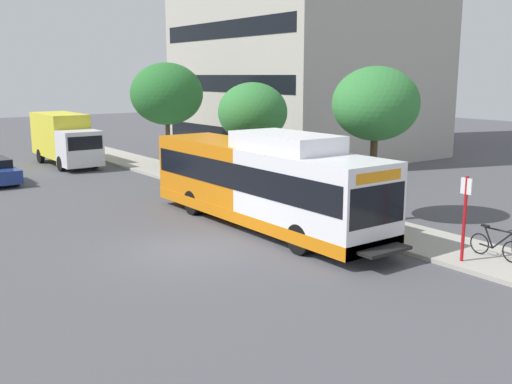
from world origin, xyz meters
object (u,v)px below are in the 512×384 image
(street_tree_near_stop, at_px, (376,104))
(box_truck_background, at_px, (65,138))
(bus_stop_sign_pole, at_px, (465,212))
(bicycle_parked, at_px, (496,245))
(transit_bus, at_px, (262,182))
(street_tree_far_block, at_px, (167,94))
(street_tree_mid_block, at_px, (253,112))

(street_tree_near_stop, height_order, box_truck_background, street_tree_near_stop)
(bus_stop_sign_pole, relative_size, street_tree_near_stop, 0.44)
(bicycle_parked, bearing_deg, box_truck_background, 98.33)
(street_tree_near_stop, bearing_deg, bus_stop_sign_pole, -108.73)
(transit_bus, distance_m, street_tree_far_block, 15.87)
(bicycle_parked, distance_m, street_tree_far_block, 23.15)
(transit_bus, distance_m, bicycle_parked, 8.40)
(street_tree_near_stop, bearing_deg, street_tree_mid_block, 88.94)
(street_tree_near_stop, bearing_deg, transit_bus, 153.77)
(bicycle_parked, xyz_separation_m, street_tree_near_stop, (0.74, 5.78, 4.01))
(bicycle_parked, distance_m, box_truck_background, 27.78)
(street_tree_far_block, bearing_deg, box_truck_background, 136.17)
(street_tree_mid_block, xyz_separation_m, box_truck_background, (-4.92, 13.54, -2.10))
(bus_stop_sign_pole, xyz_separation_m, box_truck_background, (-2.95, 27.02, 0.09))
(transit_bus, distance_m, street_tree_near_stop, 5.20)
(transit_bus, relative_size, street_tree_near_stop, 2.09)
(transit_bus, bearing_deg, street_tree_near_stop, -26.23)
(street_tree_near_stop, bearing_deg, box_truck_background, 102.39)
(street_tree_far_block, bearing_deg, street_tree_near_stop, -90.33)
(street_tree_mid_block, distance_m, street_tree_far_block, 8.90)
(bus_stop_sign_pole, xyz_separation_m, street_tree_near_stop, (1.81, 5.34, 2.92))
(transit_bus, xyz_separation_m, bus_stop_sign_pole, (2.08, -7.26, -0.05))
(bicycle_parked, bearing_deg, street_tree_mid_block, 86.33)
(street_tree_far_block, bearing_deg, bus_stop_sign_pole, -94.88)
(transit_bus, relative_size, street_tree_mid_block, 2.37)
(street_tree_mid_block, bearing_deg, street_tree_near_stop, -91.06)
(box_truck_background, bearing_deg, bicycle_parked, -81.67)
(box_truck_background, bearing_deg, bus_stop_sign_pole, -83.76)
(bus_stop_sign_pole, distance_m, street_tree_far_block, 22.62)
(bicycle_parked, bearing_deg, bus_stop_sign_pole, 157.60)
(transit_bus, bearing_deg, bicycle_parked, -67.74)
(street_tree_near_stop, relative_size, box_truck_background, 0.83)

